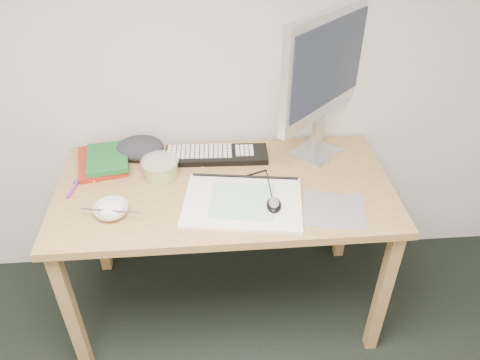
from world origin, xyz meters
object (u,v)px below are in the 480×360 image
object	(u,v)px
monitor	(325,70)
rice_bowl	(111,210)
desk	(225,201)
sketchpad	(243,202)
keyboard	(216,155)

from	to	relation	value
monitor	rice_bowl	size ratio (longest dim) A/B	4.90
monitor	rice_bowl	xyz separation A→B (m)	(-0.88, -0.37, -0.39)
desk	sketchpad	distance (m)	0.17
desk	sketchpad	world-z (taller)	sketchpad
sketchpad	keyboard	xyz separation A→B (m)	(-0.09, 0.34, 0.01)
sketchpad	keyboard	distance (m)	0.35
sketchpad	rice_bowl	xyz separation A→B (m)	(-0.51, -0.03, 0.01)
monitor	desk	bearing A→B (deg)	163.17
desk	keyboard	xyz separation A→B (m)	(-0.03, 0.21, 0.10)
rice_bowl	sketchpad	bearing A→B (deg)	2.94
desk	keyboard	size ratio (longest dim) A/B	3.04
desk	monitor	world-z (taller)	monitor
keyboard	monitor	size ratio (longest dim) A/B	0.71
desk	rice_bowl	size ratio (longest dim) A/B	10.55
desk	keyboard	distance (m)	0.24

